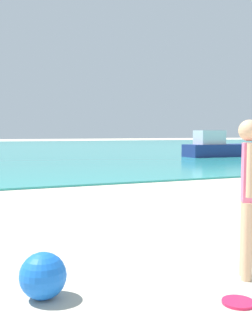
{
  "coord_description": "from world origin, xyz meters",
  "views": [
    {
      "loc": [
        -2.7,
        1.74,
        1.51
      ],
      "look_at": [
        0.01,
        8.05,
        0.9
      ],
      "focal_mm": 42.52,
      "sensor_mm": 36.0,
      "label": 1
    }
  ],
  "objects_px": {
    "person_standing": "(248,189)",
    "frisbee": "(238,302)",
    "beach_ball": "(43,276)",
    "boat_near": "(218,147)"
  },
  "relations": [
    {
      "from": "person_standing",
      "to": "beach_ball",
      "type": "distance_m",
      "value": 2.2
    },
    {
      "from": "frisbee",
      "to": "beach_ball",
      "type": "height_order",
      "value": "beach_ball"
    },
    {
      "from": "person_standing",
      "to": "boat_near",
      "type": "xyz_separation_m",
      "value": [
        12.13,
        17.01,
        -0.32
      ]
    },
    {
      "from": "frisbee",
      "to": "beach_ball",
      "type": "relative_size",
      "value": 0.67
    },
    {
      "from": "boat_near",
      "to": "beach_ball",
      "type": "bearing_deg",
      "value": -130.85
    },
    {
      "from": "frisbee",
      "to": "beach_ball",
      "type": "distance_m",
      "value": 1.77
    },
    {
      "from": "boat_near",
      "to": "beach_ball",
      "type": "xyz_separation_m",
      "value": [
        -14.19,
        -16.71,
        -0.4
      ]
    },
    {
      "from": "person_standing",
      "to": "boat_near",
      "type": "distance_m",
      "value": 20.9
    },
    {
      "from": "person_standing",
      "to": "frisbee",
      "type": "relative_size",
      "value": 5.68
    },
    {
      "from": "person_standing",
      "to": "frisbee",
      "type": "bearing_deg",
      "value": 166.49
    }
  ]
}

